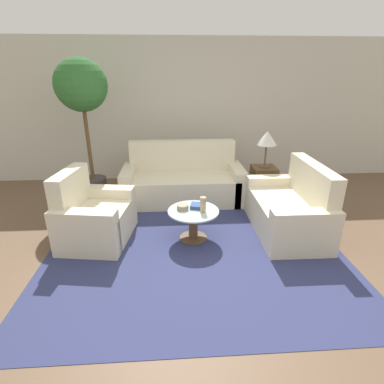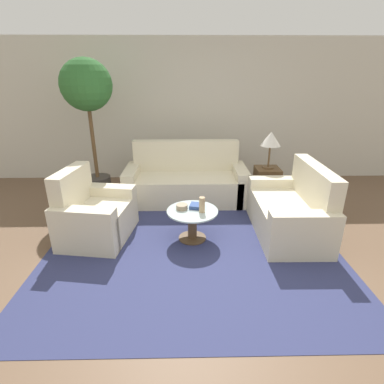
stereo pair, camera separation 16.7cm
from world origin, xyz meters
The scene contains 13 objects.
ground_plane centered at (0.00, 0.00, 0.00)m, with size 14.00×14.00×0.00m, color brown.
wall_back centered at (0.00, 3.08, 1.30)m, with size 10.00×0.06×2.60m.
rug centered at (-0.14, 0.60, 0.00)m, with size 3.49×3.48×0.01m.
sofa_main centered at (-0.22, 1.93, 0.30)m, with size 1.96×0.83×0.95m.
armchair centered at (-1.42, 0.69, 0.29)m, with size 0.89×1.05×0.91m.
loveseat centered at (1.18, 0.75, 0.30)m, with size 0.80×1.40×0.93m.
coffee_table centered at (-0.14, 0.60, 0.26)m, with size 0.64×0.64×0.40m.
side_table centered at (1.09, 1.77, 0.29)m, with size 0.38×0.38×0.58m.
table_lamp centered at (1.09, 1.77, 1.03)m, with size 0.31×0.31×0.58m.
potted_plant centered at (-1.73, 2.08, 1.63)m, with size 0.79×0.79×2.22m.
vase centered at (-0.03, 0.55, 0.50)m, with size 0.07×0.07×0.20m.
bowl centered at (-0.28, 0.64, 0.43)m, with size 0.14×0.14×0.06m.
book_stack centered at (-0.08, 0.68, 0.43)m, with size 0.20×0.19×0.05m.
Camera 2 is at (-0.22, -2.77, 2.01)m, focal length 28.00 mm.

